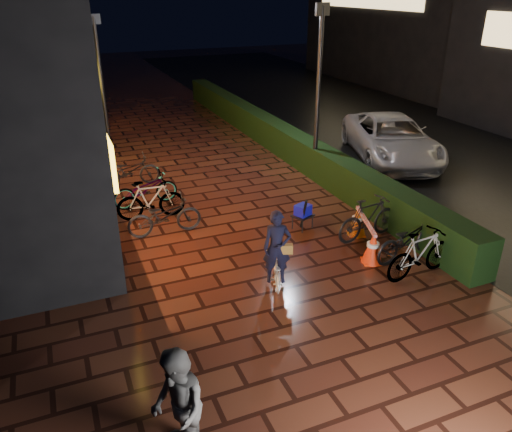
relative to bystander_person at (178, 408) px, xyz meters
name	(u,v)px	position (x,y,z in m)	size (l,w,h in m)	color
ground	(295,270)	(3.48, 3.61, -0.85)	(80.00, 80.00, 0.00)	#381911
asphalt_road	(455,154)	(12.48, 8.61, -0.84)	(11.00, 60.00, 0.01)	black
hedge	(278,137)	(6.78, 11.61, -0.35)	(0.70, 20.00, 1.00)	black
bystander_person	(178,408)	(0.00, 0.00, 0.00)	(0.82, 0.64, 1.69)	#5C5D5F
van	(391,139)	(9.95, 9.09, -0.10)	(2.46, 5.33, 1.48)	#ADADB1
lamp_post_hedge	(318,88)	(6.53, 8.36, 1.99)	(0.49, 0.19, 5.16)	black
lamp_post_sf	(101,81)	(0.95, 13.43, 1.76)	(0.45, 0.19, 4.74)	black
cyclist	(277,258)	(2.88, 3.29, -0.24)	(0.78, 1.21, 1.65)	silver
traffic_barrier	(365,234)	(5.43, 3.93, -0.48)	(0.94, 1.78, 0.73)	red
cart_assembly	(303,212)	(4.56, 5.36, -0.37)	(0.61, 0.66, 0.93)	black
parked_bikes_storefront	(146,192)	(1.20, 8.09, -0.36)	(2.06, 4.27, 1.06)	black
parked_bikes_hedge	(398,236)	(5.86, 3.28, -0.34)	(2.11, 2.56, 1.06)	black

